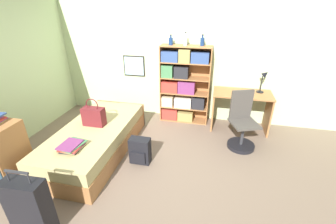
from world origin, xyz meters
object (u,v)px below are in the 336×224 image
Objects in this scene: bed at (96,139)px; bottle_green at (171,41)px; handbag at (94,116)px; desk_lamp at (264,78)px; backpack at (140,151)px; suitcase at (30,209)px; book_stack_on_bed at (71,146)px; bookcase at (182,86)px; desk at (241,105)px; bottle_clear at (202,41)px; bottle_brown at (185,40)px; desk_chair at (242,129)px.

bottle_green is at bearing 56.33° from bed.
handbag is 1.07× the size of desk_lamp.
backpack is at bearing -9.21° from bed.
suitcase reaches higher than backpack.
book_stack_on_bed is at bearing -148.02° from backpack.
bookcase reaches higher than desk.
desk is (2.21, 2.81, 0.15)m from suitcase.
bottle_clear reaches higher than bottle_green.
backpack is (-0.42, -1.54, -1.42)m from bottle_brown.
bottle_brown is (1.22, 1.41, 1.40)m from bed.
handbag is at bearing -153.74° from desk_lamp.
bottle_clear reaches higher than desk_lamp.
bed is 2.33m from bottle_brown.
desk_chair is at bearing -44.03° from bottle_clear.
bed is 4.90× the size of desk_lamp.
bottle_brown is 0.23× the size of desk.
desk_lamp is at bearing 16.49° from desk.
handbag is (-0.02, 0.07, 0.38)m from bed.
desk is at bearing -5.00° from bottle_green.
desk_lamp is (2.67, 1.40, 0.80)m from bed.
suitcase is 4.54× the size of bottle_green.
bed is at bearing -163.77° from desk_chair.
bottle_brown reaches higher than bottle_green.
bottle_green is 0.27m from bottle_brown.
bottle_green reaches higher than backpack.
bottle_brown reaches higher than desk_lamp.
backpack is (-1.53, -1.42, -0.30)m from desk.
bottle_clear is at bearing 176.79° from desk_lamp.
bed is at bearing -130.85° from bottle_brown.
bottle_brown is at bearing 179.58° from desk_lamp.
bottle_brown reaches higher than book_stack_on_bed.
backpack is (0.79, 0.49, -0.29)m from book_stack_on_bed.
backpack is at bearing 31.98° from book_stack_on_bed.
bed is at bearing 170.79° from backpack.
bottle_clear is 2.24m from backpack.
handbag is at bearing -152.43° from desk.
bookcase reaches higher than handbag.
desk_chair is at bearing 44.84° from suitcase.
handbag is at bearing 93.01° from book_stack_on_bed.
desk is (1.16, -0.12, -0.24)m from bookcase.
suitcase is 1.98× the size of desk_lamp.
desk_chair is (-0.34, -0.72, -0.71)m from desk_lamp.
bed is 1.98× the size of desk.
book_stack_on_bed is 2.80m from bottle_clear.
book_stack_on_bed is 1.84× the size of bottle_clear.
suitcase is 3.58m from desk.
desk_lamp is at bearing 64.40° from desk_chair.
desk_lamp is (1.73, -0.02, -0.58)m from bottle_green.
desk_lamp is (0.34, 0.10, 0.52)m from desk.
desk is at bearing 39.58° from book_stack_on_bed.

